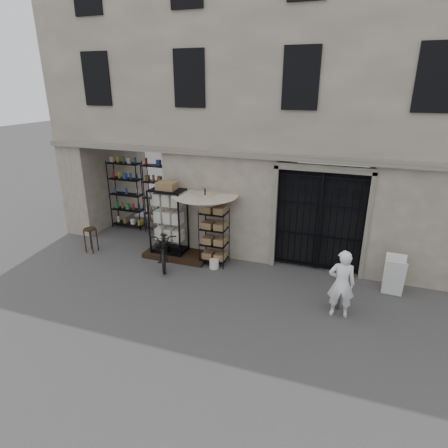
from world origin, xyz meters
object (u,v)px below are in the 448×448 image
at_px(bicycle, 166,262).
at_px(market_umbrella, 205,198).
at_px(wire_rack, 214,238).
at_px(white_bucket, 214,264).
at_px(display_cabinet, 169,224).
at_px(easel_sign, 394,276).
at_px(shopkeeper, 337,315).
at_px(wooden_stool, 91,239).
at_px(steel_bollard, 338,292).

bearing_deg(bicycle, market_umbrella, 1.30).
relative_size(wire_rack, market_umbrella, 0.62).
xyz_separation_m(market_umbrella, white_bucket, (0.42, -0.42, -1.84)).
bearing_deg(display_cabinet, easel_sign, -23.24).
bearing_deg(display_cabinet, shopkeeper, -38.62).
relative_size(wire_rack, easel_sign, 1.67).
distance_m(display_cabinet, shopkeeper, 5.51).
bearing_deg(shopkeeper, market_umbrella, -29.35).
height_order(display_cabinet, wire_rack, display_cabinet).
xyz_separation_m(wire_rack, easel_sign, (4.91, -0.14, -0.31)).
bearing_deg(wooden_stool, white_bucket, 3.15).
bearing_deg(steel_bollard, wooden_stool, 174.33).
relative_size(wire_rack, bicycle, 0.82).
xyz_separation_m(white_bucket, shopkeeper, (3.57, -1.25, -0.13)).
bearing_deg(white_bucket, bicycle, -174.44).
bearing_deg(steel_bollard, bicycle, 170.53).
height_order(display_cabinet, easel_sign, display_cabinet).
relative_size(market_umbrella, bicycle, 1.32).
bearing_deg(white_bucket, wooden_stool, -176.85).
height_order(display_cabinet, wooden_stool, display_cabinet).
bearing_deg(display_cabinet, market_umbrella, -17.62).
xyz_separation_m(display_cabinet, wooden_stool, (-2.52, -0.56, -0.63)).
bearing_deg(white_bucket, steel_bollard, -15.65).
relative_size(white_bucket, bicycle, 0.13).
bearing_deg(bicycle, easel_sign, -23.34).
height_order(wire_rack, wooden_stool, wire_rack).
bearing_deg(market_umbrella, shopkeeper, -22.69).
distance_m(wooden_stool, easel_sign, 8.93).
bearing_deg(wooden_stool, steel_bollard, -5.67).
height_order(display_cabinet, shopkeeper, display_cabinet).
distance_m(white_bucket, shopkeeper, 3.79).
height_order(display_cabinet, white_bucket, display_cabinet).
height_order(wooden_stool, shopkeeper, wooden_stool).
relative_size(wooden_stool, steel_bollard, 0.90).
height_order(wire_rack, shopkeeper, wire_rack).
relative_size(bicycle, easel_sign, 2.03).
bearing_deg(market_umbrella, wooden_stool, -170.15).
relative_size(market_umbrella, shopkeeper, 1.66).
bearing_deg(bicycle, display_cabinet, 74.87).
relative_size(display_cabinet, wire_rack, 1.27).
xyz_separation_m(wire_rack, steel_bollard, (3.61, -1.27, -0.40)).
height_order(display_cabinet, steel_bollard, display_cabinet).
height_order(wire_rack, market_umbrella, market_umbrella).
height_order(bicycle, easel_sign, same).
height_order(market_umbrella, steel_bollard, market_umbrella).
distance_m(display_cabinet, white_bucket, 1.88).
bearing_deg(steel_bollard, display_cabinet, 165.55).
distance_m(white_bucket, easel_sign, 4.82).
bearing_deg(steel_bollard, white_bucket, 164.35).
distance_m(white_bucket, bicycle, 1.52).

